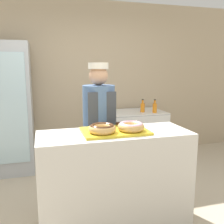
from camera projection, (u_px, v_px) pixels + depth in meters
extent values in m
plane|color=#B7A88E|center=(115.00, 224.00, 2.56)|extent=(14.00, 14.00, 0.00)
cube|color=tan|center=(80.00, 81.00, 4.34)|extent=(8.00, 0.06, 2.70)
cube|color=beige|center=(115.00, 180.00, 2.47)|extent=(1.46, 0.56, 0.97)
cube|color=yellow|center=(115.00, 131.00, 2.38)|extent=(0.62, 0.41, 0.02)
torus|color=tan|center=(102.00, 129.00, 2.28)|extent=(0.25, 0.25, 0.07)
torus|color=#472814|center=(102.00, 127.00, 2.27)|extent=(0.23, 0.23, 0.04)
torus|color=tan|center=(131.00, 127.00, 2.35)|extent=(0.25, 0.25, 0.07)
torus|color=#EFADC6|center=(131.00, 125.00, 2.35)|extent=(0.23, 0.23, 0.04)
cube|color=black|center=(101.00, 125.00, 2.49)|extent=(0.07, 0.07, 0.03)
cube|color=black|center=(120.00, 124.00, 2.55)|extent=(0.07, 0.07, 0.03)
cylinder|color=#4C4C51|center=(99.00, 168.00, 3.00)|extent=(0.27, 0.27, 0.79)
cylinder|color=#4C6B99|center=(99.00, 111.00, 2.88)|extent=(0.37, 0.37, 0.59)
cube|color=#383D47|center=(102.00, 148.00, 2.79)|extent=(0.31, 0.02, 1.25)
sphere|color=tan|center=(99.00, 76.00, 2.81)|extent=(0.21, 0.21, 0.21)
cylinder|color=white|center=(98.00, 66.00, 2.79)|extent=(0.23, 0.23, 0.07)
cube|color=#ADB2B7|center=(11.00, 109.00, 3.73)|extent=(0.60, 0.58, 1.95)
cube|color=silver|center=(9.00, 110.00, 3.44)|extent=(0.49, 0.02, 1.56)
cube|color=silver|center=(136.00, 135.00, 4.36)|extent=(0.93, 0.67, 0.84)
cube|color=gray|center=(137.00, 112.00, 4.29)|extent=(0.93, 0.67, 0.01)
cylinder|color=orange|center=(143.00, 108.00, 4.19)|extent=(0.07, 0.07, 0.15)
cylinder|color=orange|center=(143.00, 102.00, 4.17)|extent=(0.03, 0.03, 0.06)
cylinder|color=black|center=(143.00, 100.00, 4.17)|extent=(0.04, 0.04, 0.01)
cylinder|color=orange|center=(155.00, 108.00, 4.14)|extent=(0.07, 0.07, 0.15)
cylinder|color=orange|center=(155.00, 102.00, 4.13)|extent=(0.03, 0.03, 0.06)
cylinder|color=black|center=(155.00, 100.00, 4.12)|extent=(0.04, 0.04, 0.01)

